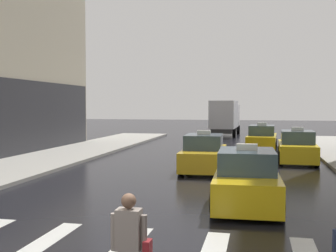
% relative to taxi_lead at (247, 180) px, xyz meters
% --- Properties ---
extents(crosswalk_markings, '(11.30, 2.80, 0.01)m').
position_rel_taxi_lead_xyz_m(crosswalk_markings, '(-2.34, -4.37, -0.72)').
color(crosswalk_markings, silver).
rests_on(crosswalk_markings, ground).
extents(taxi_lead, '(2.03, 4.59, 1.80)m').
position_rel_taxi_lead_xyz_m(taxi_lead, '(0.00, 0.00, 0.00)').
color(taxi_lead, yellow).
rests_on(taxi_lead, ground).
extents(taxi_second, '(2.01, 4.58, 1.80)m').
position_rel_taxi_lead_xyz_m(taxi_second, '(-2.04, 6.26, 0.00)').
color(taxi_second, gold).
rests_on(taxi_second, ground).
extents(taxi_third, '(2.04, 4.59, 1.80)m').
position_rel_taxi_lead_xyz_m(taxi_third, '(2.34, 10.06, 0.00)').
color(taxi_third, yellow).
rests_on(taxi_third, ground).
extents(taxi_fourth, '(2.12, 4.63, 1.80)m').
position_rel_taxi_lead_xyz_m(taxi_fourth, '(0.62, 15.74, 0.00)').
color(taxi_fourth, yellow).
rests_on(taxi_fourth, ground).
extents(box_truck, '(2.50, 7.61, 3.35)m').
position_rel_taxi_lead_xyz_m(box_truck, '(-2.66, 27.55, 1.13)').
color(box_truck, '#2D2D2D').
rests_on(box_truck, ground).
extents(pedestrian_with_handbag, '(0.61, 0.24, 1.65)m').
position_rel_taxi_lead_xyz_m(pedestrian_with_handbag, '(-1.51, -6.72, 0.21)').
color(pedestrian_with_handbag, '#333338').
rests_on(pedestrian_with_handbag, ground).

